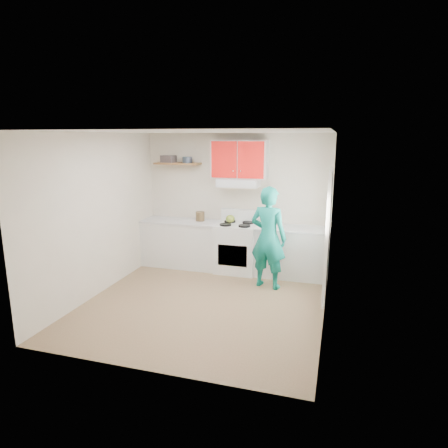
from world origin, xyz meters
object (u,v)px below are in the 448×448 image
(tin, at_px, (187,160))
(crock, at_px, (200,217))
(person, at_px, (268,238))
(kettle, at_px, (230,219))
(stove, at_px, (237,248))

(tin, distance_m, crock, 1.12)
(person, bearing_deg, kettle, -26.42)
(tin, relative_size, kettle, 1.08)
(stove, xyz_separation_m, kettle, (-0.16, 0.11, 0.53))
(kettle, height_order, person, person)
(crock, bearing_deg, stove, -6.81)
(stove, relative_size, tin, 4.84)
(person, bearing_deg, tin, -10.06)
(tin, bearing_deg, person, -23.74)
(kettle, bearing_deg, tin, -177.75)
(person, bearing_deg, crock, -12.30)
(crock, height_order, person, person)
(crock, bearing_deg, person, -25.97)
(tin, height_order, crock, tin)
(stove, height_order, kettle, kettle)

